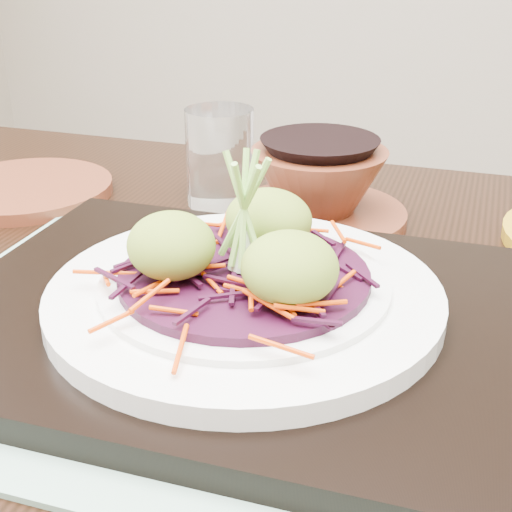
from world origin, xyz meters
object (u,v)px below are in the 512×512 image
at_px(terracotta_side_plate, 25,189).
at_px(white_plate, 245,294).
at_px(serving_tray, 245,317).
at_px(terracotta_bowl_set, 318,190).
at_px(dining_table, 243,426).
at_px(water_glass, 220,157).

bearing_deg(terracotta_side_plate, white_plate, -26.60).
relative_size(serving_tray, white_plate, 1.54).
bearing_deg(terracotta_side_plate, terracotta_bowl_set, 9.61).
bearing_deg(dining_table, terracotta_bowl_set, 87.76).
bearing_deg(terracotta_bowl_set, water_glass, 175.05).
bearing_deg(terracotta_bowl_set, white_plate, -84.49).
height_order(serving_tray, terracotta_side_plate, serving_tray).
relative_size(terracotta_side_plate, terracotta_bowl_set, 0.81).
bearing_deg(white_plate, terracotta_bowl_set, 95.51).
height_order(dining_table, water_glass, water_glass).
bearing_deg(dining_table, serving_tray, -65.53).
bearing_deg(white_plate, terracotta_side_plate, 153.40).
bearing_deg(water_glass, terracotta_bowl_set, -4.95).
bearing_deg(serving_tray, white_plate, 20.79).
bearing_deg(terracotta_bowl_set, serving_tray, -84.49).
distance_m(white_plate, water_glass, 0.26).
relative_size(water_glass, terracotta_bowl_set, 0.43).
xyz_separation_m(dining_table, terracotta_bowl_set, (-0.01, 0.20, 0.13)).
xyz_separation_m(dining_table, serving_tray, (0.01, -0.02, 0.11)).
relative_size(serving_tray, terracotta_side_plate, 2.29).
distance_m(terracotta_side_plate, water_glass, 0.22).
relative_size(dining_table, terracotta_side_plate, 6.98).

